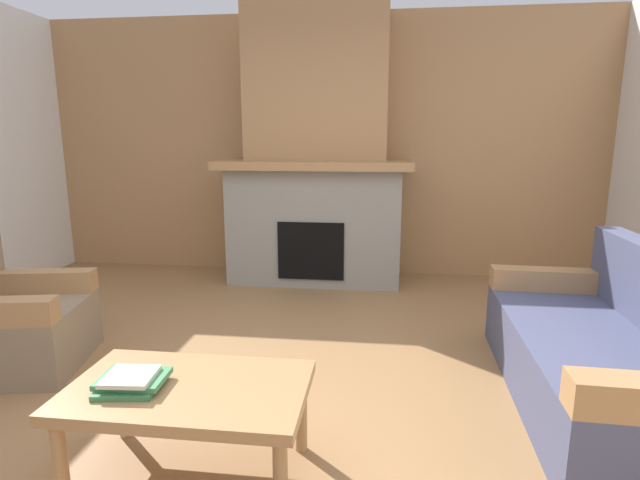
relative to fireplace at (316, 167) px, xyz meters
name	(u,v)px	position (x,y,z in m)	size (l,w,h in m)	color
ground	(252,413)	(0.00, -2.62, -1.16)	(9.00, 9.00, 0.00)	olive
wall_back_wood_panel	(320,147)	(0.00, 0.38, 0.19)	(6.00, 0.12, 2.70)	#A87A4C
fireplace	(316,167)	(0.00, 0.00, 0.00)	(1.90, 0.82, 2.70)	gray
couch	(607,356)	(1.90, -2.29, -0.88)	(0.90, 1.83, 0.85)	#474C6B
armchair	(10,323)	(-1.67, -2.27, -0.87)	(0.90, 0.90, 0.85)	#847056
coffee_table	(189,397)	(-0.13, -3.14, -0.79)	(1.00, 0.60, 0.43)	#A87A4C
book_stack_near_edge	(131,381)	(-0.35, -3.19, -0.70)	(0.28, 0.25, 0.06)	#3D7F4C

